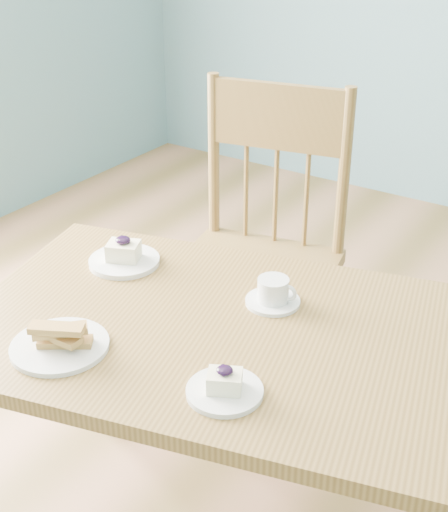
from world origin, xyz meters
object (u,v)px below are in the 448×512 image
(coffee_cup, at_px, (273,293))
(biscotti_plate, at_px, (59,340))
(dining_chair, at_px, (258,254))
(dining_table, at_px, (245,356))
(cheesecake_plate_far, at_px, (124,257))
(cheesecake_plate_near, at_px, (225,387))

(coffee_cup, bearing_deg, biscotti_plate, -133.73)
(dining_chair, distance_m, coffee_cup, 0.56)
(dining_table, bearing_deg, coffee_cup, 79.15)
(cheesecake_plate_far, distance_m, biscotti_plate, 0.38)
(dining_chair, bearing_deg, coffee_cup, -66.99)
(cheesecake_plate_near, xyz_separation_m, coffee_cup, (-0.09, 0.34, 0.01))
(biscotti_plate, bearing_deg, coffee_cup, 54.99)
(cheesecake_plate_near, relative_size, cheesecake_plate_far, 0.82)
(coffee_cup, distance_m, biscotti_plate, 0.49)
(dining_table, height_order, dining_chair, dining_chair)
(cheesecake_plate_near, height_order, biscotti_plate, biscotti_plate)
(dining_chair, distance_m, cheesecake_plate_near, 0.89)
(dining_chair, xyz_separation_m, coffee_cup, (0.30, -0.44, 0.18))
(cheesecake_plate_far, relative_size, biscotti_plate, 0.87)
(dining_chair, relative_size, coffee_cup, 8.07)
(cheesecake_plate_far, xyz_separation_m, biscotti_plate, (0.13, -0.36, 0.00))
(cheesecake_plate_near, xyz_separation_m, biscotti_plate, (-0.37, -0.07, 0.00))
(cheesecake_plate_far, bearing_deg, dining_chair, 76.81)
(dining_table, distance_m, cheesecake_plate_far, 0.44)
(dining_table, relative_size, cheesecake_plate_near, 9.42)
(coffee_cup, bearing_deg, dining_chair, 115.67)
(dining_chair, bearing_deg, biscotti_plate, -100.07)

